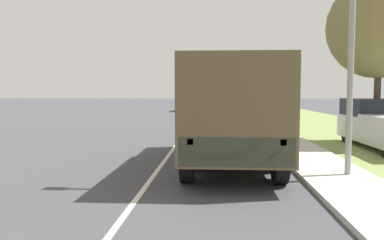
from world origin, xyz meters
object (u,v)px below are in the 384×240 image
car_nearest_ahead (216,116)px  military_truck (230,108)px  car_second_ahead (213,108)px  car_third_ahead (185,105)px

car_nearest_ahead → military_truck: bearing=-88.3°
car_nearest_ahead → car_second_ahead: size_ratio=0.98×
car_second_ahead → military_truck: bearing=-88.6°
military_truck → car_third_ahead: (-3.77, 31.16, -1.02)m
military_truck → car_nearest_ahead: 12.13m
car_third_ahead → military_truck: bearing=-83.1°
car_nearest_ahead → car_second_ahead: car_second_ahead is taller
military_truck → car_second_ahead: size_ratio=1.46×
car_nearest_ahead → car_third_ahead: bearing=100.1°
military_truck → car_third_ahead: size_ratio=1.48×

